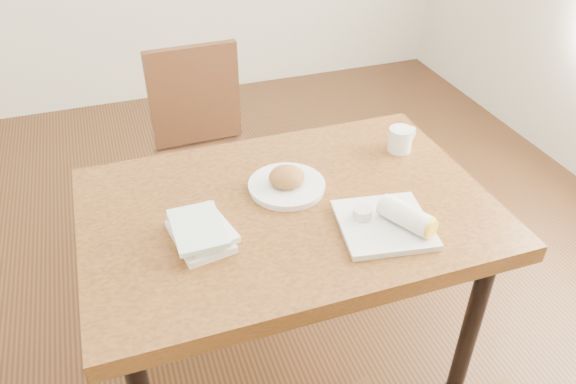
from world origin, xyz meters
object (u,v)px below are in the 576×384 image
object	(u,v)px
coffee_mug	(401,139)
plate_burrito	(391,221)
book_stack	(201,232)
table	(288,224)
chair_far	(204,143)
plate_scone	(287,183)

from	to	relation	value
coffee_mug	plate_burrito	world-z (taller)	plate_burrito
plate_burrito	book_stack	xyz separation A→B (m)	(-0.55, 0.14, 0.00)
table	chair_far	distance (m)	0.82
table	chair_far	xyz separation A→B (m)	(-0.12, 0.81, -0.12)
table	book_stack	distance (m)	0.32
chair_far	plate_burrito	xyz separation A→B (m)	(0.37, -1.02, 0.23)
book_stack	chair_far	bearing A→B (deg)	78.53
plate_scone	book_stack	bearing A→B (deg)	-153.66
plate_scone	book_stack	world-z (taller)	plate_scone
table	plate_burrito	distance (m)	0.35
book_stack	plate_burrito	bearing A→B (deg)	-14.18
plate_scone	plate_burrito	world-z (taller)	plate_burrito
chair_far	plate_scone	xyz separation A→B (m)	(0.14, -0.72, 0.23)
table	coffee_mug	xyz separation A→B (m)	(0.50, 0.19, 0.12)
table	book_stack	world-z (taller)	book_stack
coffee_mug	table	bearing A→B (deg)	-159.61
table	book_stack	bearing A→B (deg)	-165.77
coffee_mug	book_stack	bearing A→B (deg)	-161.86
chair_far	coffee_mug	size ratio (longest dim) A/B	7.58
coffee_mug	book_stack	distance (m)	0.83
chair_far	coffee_mug	distance (m)	0.91
coffee_mug	plate_scone	bearing A→B (deg)	-167.89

